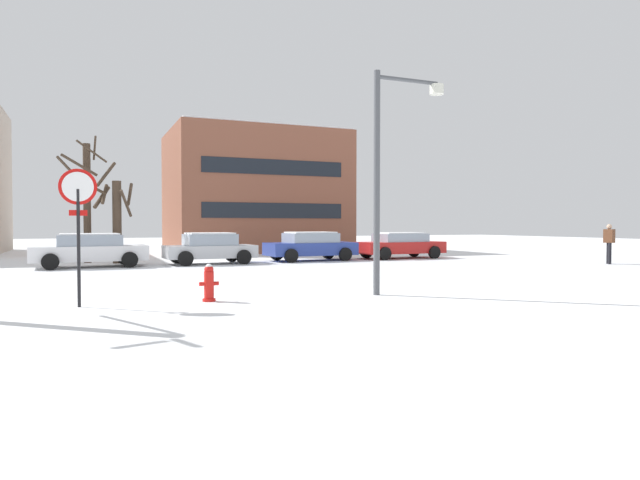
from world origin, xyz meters
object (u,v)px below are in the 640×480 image
at_px(fire_hydrant, 209,282).
at_px(pedestrian_crossing, 609,241).
at_px(street_lamp, 390,157).
at_px(parked_car_silver, 210,248).
at_px(parked_car_blue, 311,246).
at_px(stop_sign, 78,210).
at_px(parked_car_red, 400,245).
at_px(parked_car_white, 90,250).

distance_m(fire_hydrant, pedestrian_crossing, 19.33).
relative_size(street_lamp, parked_car_silver, 1.39).
distance_m(parked_car_blue, pedestrian_crossing, 13.39).
height_order(parked_car_silver, pedestrian_crossing, pedestrian_crossing).
height_order(stop_sign, pedestrian_crossing, stop_sign).
xyz_separation_m(fire_hydrant, parked_car_silver, (2.50, 11.90, 0.28)).
bearing_deg(parked_car_red, pedestrian_crossing, -48.21).
bearing_deg(parked_car_blue, street_lamp, -103.26).
bearing_deg(pedestrian_crossing, parked_car_red, 131.79).
distance_m(street_lamp, parked_car_red, 15.03).
distance_m(street_lamp, parked_car_silver, 12.81).
distance_m(stop_sign, fire_hydrant, 3.17).
bearing_deg(stop_sign, parked_car_red, 38.15).
relative_size(fire_hydrant, parked_car_blue, 0.20).
xyz_separation_m(fire_hydrant, street_lamp, (4.44, -0.48, 2.99)).
distance_m(parked_car_white, pedestrian_crossing, 22.22).
xyz_separation_m(stop_sign, fire_hydrant, (2.71, -0.20, -1.62)).
distance_m(parked_car_white, parked_car_red, 14.74).
height_order(fire_hydrant, pedestrian_crossing, pedestrian_crossing).
bearing_deg(street_lamp, parked_car_red, 57.74).
bearing_deg(parked_car_blue, parked_car_red, -1.46).
relative_size(fire_hydrant, pedestrian_crossing, 0.49).
distance_m(fire_hydrant, parked_car_white, 12.16).
height_order(stop_sign, parked_car_white, stop_sign).
height_order(stop_sign, parked_car_red, stop_sign).
relative_size(fire_hydrant, parked_car_red, 0.19).
xyz_separation_m(fire_hydrant, parked_car_white, (-2.41, 11.91, 0.28)).
distance_m(stop_sign, street_lamp, 7.32).
xyz_separation_m(street_lamp, parked_car_blue, (2.97, 12.62, -2.71)).
bearing_deg(parked_car_white, parked_car_blue, 1.36).
distance_m(street_lamp, parked_car_blue, 13.25).
bearing_deg(pedestrian_crossing, parked_car_silver, 156.66).
bearing_deg(pedestrian_crossing, parked_car_blue, 147.31).
bearing_deg(street_lamp, parked_car_white, 118.95).
height_order(stop_sign, fire_hydrant, stop_sign).
relative_size(parked_car_blue, pedestrian_crossing, 2.48).
height_order(parked_car_white, parked_car_silver, parked_car_silver).
bearing_deg(parked_car_blue, fire_hydrant, -121.42).
bearing_deg(fire_hydrant, stop_sign, 175.68).
height_order(fire_hydrant, street_lamp, street_lamp).
height_order(parked_car_white, parked_car_red, parked_car_white).
distance_m(stop_sign, parked_car_white, 11.79).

